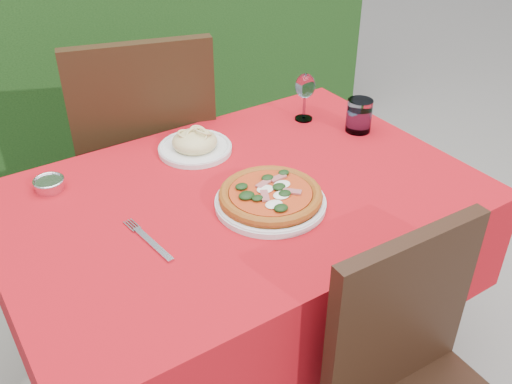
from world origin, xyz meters
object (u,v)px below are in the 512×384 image
water_glass (359,117)px  chair_far (146,152)px  wine_glass (305,88)px  pasta_plate (195,144)px  fork (153,244)px  steel_ramekin (49,185)px  pizza_plate (270,197)px

water_glass → chair_far: bearing=135.7°
wine_glass → water_glass: bearing=-58.9°
wine_glass → pasta_plate: bearing=178.8°
chair_far → pasta_plate: bearing=110.4°
pasta_plate → water_glass: (0.50, -0.17, 0.02)m
chair_far → fork: size_ratio=4.75×
steel_ramekin → pasta_plate: bearing=-3.8°
pasta_plate → fork: bearing=-130.8°
pasta_plate → fork: (-0.30, -0.34, -0.02)m
chair_far → pasta_plate: 0.39m
pizza_plate → pasta_plate: (-0.03, 0.36, -0.00)m
water_glass → wine_glass: wine_glass is taller
fork → steel_ramekin: steel_ramekin is taller
fork → chair_far: bearing=61.8°
pasta_plate → fork: size_ratio=1.02×
water_glass → steel_ramekin: bearing=168.1°
wine_glass → steel_ramekin: bearing=177.4°
pizza_plate → fork: size_ratio=1.35×
steel_ramekin → water_glass: bearing=-11.9°
steel_ramekin → wine_glass: bearing=-2.6°
chair_far → pasta_plate: size_ratio=4.64×
water_glass → fork: (-0.80, -0.18, -0.04)m
chair_far → wine_glass: chair_far is taller
chair_far → steel_ramekin: bearing=54.3°
wine_glass → pizza_plate: bearing=-136.9°
chair_far → pizza_plate: size_ratio=3.52×
pasta_plate → fork: pasta_plate is taller
fork → steel_ramekin: bearing=102.7°
chair_far → wine_glass: bearing=156.7°
wine_glass → fork: 0.79m
pasta_plate → pizza_plate: bearing=-85.8°
pasta_plate → wine_glass: (0.40, -0.01, 0.09)m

